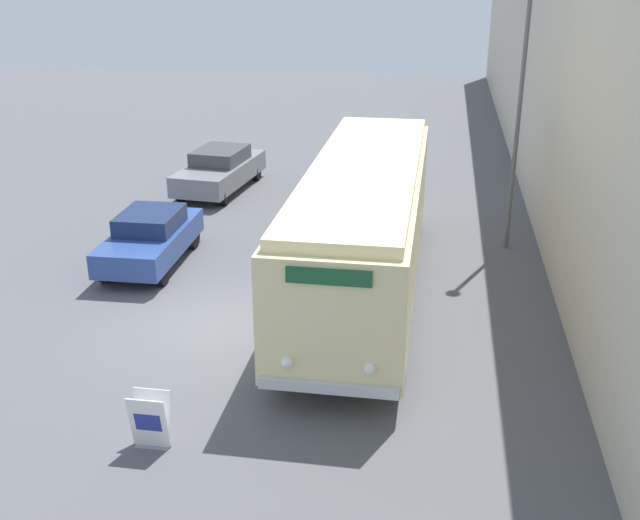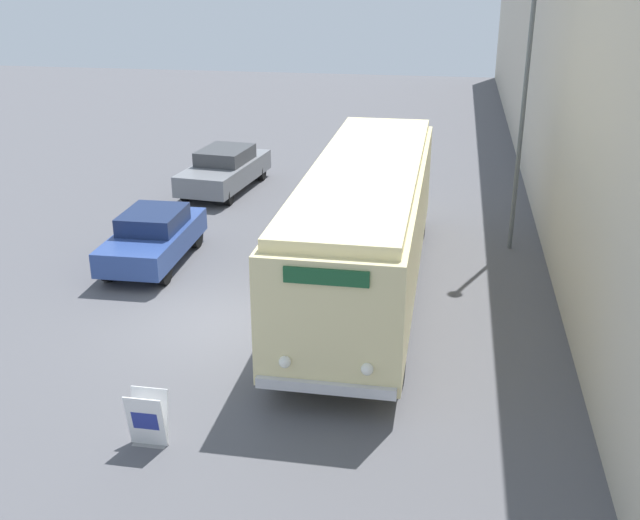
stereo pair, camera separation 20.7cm
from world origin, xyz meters
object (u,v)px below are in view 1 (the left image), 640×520
(streetlamp, at_px, (523,71))
(sign_board, at_px, (150,421))
(parked_car_near, at_px, (151,238))
(vintage_bus, at_px, (364,220))
(parked_car_mid, at_px, (220,169))

(streetlamp, bearing_deg, sign_board, -121.48)
(streetlamp, height_order, parked_car_near, streetlamp)
(sign_board, distance_m, streetlamp, 13.10)
(vintage_bus, height_order, parked_car_near, vintage_bus)
(streetlamp, xyz_separation_m, parked_car_near, (-9.40, -2.81, -4.12))
(vintage_bus, bearing_deg, parked_car_mid, 126.88)
(vintage_bus, xyz_separation_m, parked_car_near, (-5.71, 0.83, -1.08))
(parked_car_near, bearing_deg, vintage_bus, -9.61)
(parked_car_near, bearing_deg, parked_car_mid, 89.91)
(vintage_bus, height_order, streetlamp, streetlamp)
(sign_board, relative_size, parked_car_near, 0.24)
(vintage_bus, xyz_separation_m, sign_board, (-2.76, -6.89, -1.34))
(vintage_bus, relative_size, parked_car_mid, 2.40)
(parked_car_near, height_order, parked_car_mid, parked_car_mid)
(parked_car_near, distance_m, parked_car_mid, 6.99)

